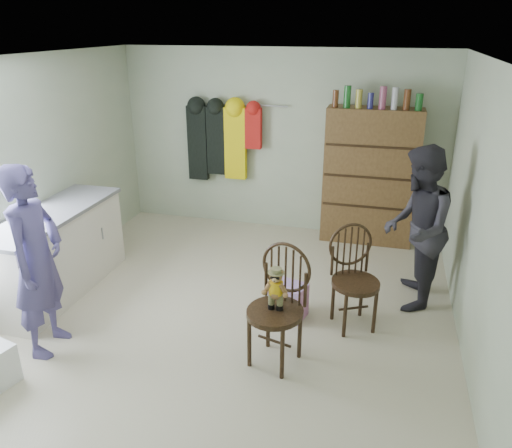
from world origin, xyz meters
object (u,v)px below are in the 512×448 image
(dresser, at_px, (370,176))
(counter, at_px, (56,252))
(chair_far, at_px, (354,274))
(chair_front, at_px, (278,299))

(dresser, bearing_deg, counter, -144.32)
(chair_far, height_order, dresser, dresser)
(chair_front, bearing_deg, dresser, 94.10)
(counter, relative_size, chair_far, 1.82)
(chair_front, bearing_deg, counter, -176.54)
(chair_front, distance_m, dresser, 2.95)
(counter, height_order, chair_front, chair_front)
(counter, distance_m, dresser, 3.96)
(chair_far, bearing_deg, dresser, 61.94)
(counter, relative_size, dresser, 0.90)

